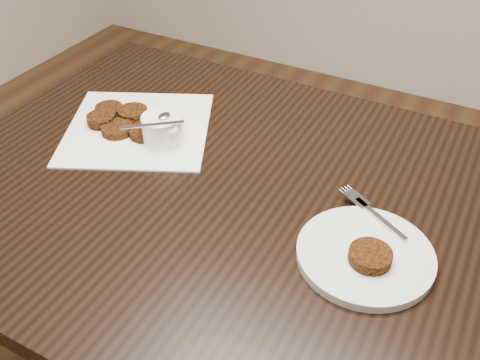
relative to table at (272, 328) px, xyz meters
The scene contains 5 objects.
table is the anchor object (origin of this frame).
napkin 0.54m from the table, 167.92° to the left, with size 0.31×0.31×0.00m, color white.
sauce_ramekin 0.54m from the table, 167.64° to the left, with size 0.11×0.11×0.12m, color white, non-canonical shape.
patty_cluster 0.58m from the table, 169.63° to the left, with size 0.23×0.23×0.02m, color #552A0B, non-canonical shape.
plate_with_patty 0.43m from the table, 18.08° to the right, with size 0.23×0.23×0.03m, color silver, non-canonical shape.
Camera 1 is at (0.36, -0.63, 1.40)m, focal length 40.28 mm.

